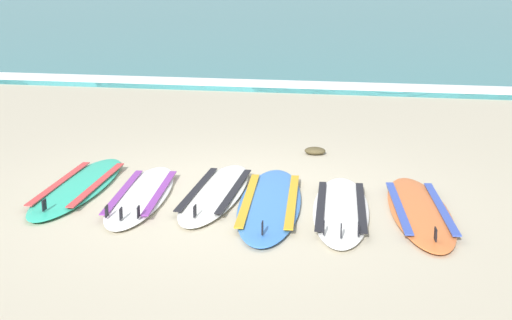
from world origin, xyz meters
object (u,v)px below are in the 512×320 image
(surfboard_3, at_px, (270,203))
(surfboard_4, at_px, (341,209))
(surfboard_0, at_px, (79,186))
(surfboard_2, at_px, (216,192))
(surfboard_1, at_px, (142,195))
(surfboard_5, at_px, (419,210))

(surfboard_3, xyz_separation_m, surfboard_4, (0.74, -0.06, 0.00))
(surfboard_0, xyz_separation_m, surfboard_2, (1.55, 0.06, 0.00))
(surfboard_4, bearing_deg, surfboard_0, 175.29)
(surfboard_1, bearing_deg, surfboard_4, -1.85)
(surfboard_5, bearing_deg, surfboard_0, 177.85)
(surfboard_2, relative_size, surfboard_3, 0.89)
(surfboard_1, relative_size, surfboard_5, 0.97)
(surfboard_0, height_order, surfboard_5, same)
(surfboard_0, distance_m, surfboard_4, 2.94)
(surfboard_5, bearing_deg, surfboard_1, -179.34)
(surfboard_3, bearing_deg, surfboard_1, 179.59)
(surfboard_3, relative_size, surfboard_4, 1.14)
(surfboard_2, distance_m, surfboard_4, 1.40)
(surfboard_4, xyz_separation_m, surfboard_5, (0.78, 0.10, -0.00))
(surfboard_0, distance_m, surfboard_3, 2.20)
(surfboard_1, height_order, surfboard_3, same)
(surfboard_0, relative_size, surfboard_5, 1.03)
(surfboard_0, distance_m, surfboard_5, 3.70)
(surfboard_4, bearing_deg, surfboard_1, 178.15)
(surfboard_0, bearing_deg, surfboard_3, -4.75)
(surfboard_5, bearing_deg, surfboard_4, -172.47)
(surfboard_3, relative_size, surfboard_5, 1.09)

